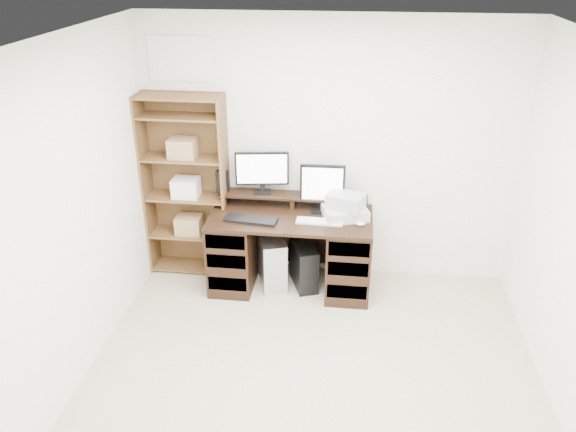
% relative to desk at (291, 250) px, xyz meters
% --- Properties ---
extents(room, '(3.54, 4.04, 2.54)m').
position_rel_desk_xyz_m(room, '(0.31, -1.64, 0.86)').
color(room, '#BBAD8E').
rests_on(room, ground).
extents(desk, '(1.50, 0.70, 0.75)m').
position_rel_desk_xyz_m(desk, '(0.00, 0.00, 0.00)').
color(desk, black).
rests_on(desk, ground).
extents(riser_shelf, '(1.40, 0.22, 0.12)m').
position_rel_desk_xyz_m(riser_shelf, '(-0.00, 0.21, 0.45)').
color(riser_shelf, black).
rests_on(riser_shelf, desk).
extents(monitor_wide, '(0.50, 0.15, 0.40)m').
position_rel_desk_xyz_m(monitor_wide, '(-0.30, 0.24, 0.70)').
color(monitor_wide, black).
rests_on(monitor_wide, riser_shelf).
extents(monitor_small, '(0.41, 0.16, 0.45)m').
position_rel_desk_xyz_m(monitor_small, '(0.28, 0.15, 0.61)').
color(monitor_small, black).
rests_on(monitor_small, desk).
extents(speaker, '(0.11, 0.11, 0.22)m').
position_rel_desk_xyz_m(speaker, '(-0.68, 0.19, 0.59)').
color(speaker, black).
rests_on(speaker, riser_shelf).
extents(keyboard_black, '(0.49, 0.21, 0.03)m').
position_rel_desk_xyz_m(keyboard_black, '(-0.34, -0.15, 0.37)').
color(keyboard_black, black).
rests_on(keyboard_black, desk).
extents(keyboard_white, '(0.42, 0.14, 0.02)m').
position_rel_desk_xyz_m(keyboard_white, '(0.27, -0.11, 0.37)').
color(keyboard_white, silver).
rests_on(keyboard_white, desk).
extents(mouse, '(0.10, 0.08, 0.03)m').
position_rel_desk_xyz_m(mouse, '(0.64, -0.12, 0.38)').
color(mouse, silver).
rests_on(mouse, desk).
extents(printer, '(0.46, 0.39, 0.10)m').
position_rel_desk_xyz_m(printer, '(0.50, 0.02, 0.41)').
color(printer, '#B9B4A1').
rests_on(printer, desk).
extents(basket, '(0.37, 0.32, 0.14)m').
position_rel_desk_xyz_m(basket, '(0.50, 0.02, 0.53)').
color(basket, '#A5A9B0').
rests_on(basket, printer).
extents(tower_silver, '(0.36, 0.55, 0.50)m').
position_rel_desk_xyz_m(tower_silver, '(-0.19, 0.04, -0.14)').
color(tower_silver, '#B9BCC0').
rests_on(tower_silver, ground).
extents(tower_black, '(0.33, 0.48, 0.44)m').
position_rel_desk_xyz_m(tower_black, '(0.12, 0.03, -0.17)').
color(tower_black, black).
rests_on(tower_black, ground).
extents(bookshelf, '(0.80, 0.30, 1.80)m').
position_rel_desk_xyz_m(bookshelf, '(-1.04, 0.21, 0.53)').
color(bookshelf, brown).
rests_on(bookshelf, ground).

